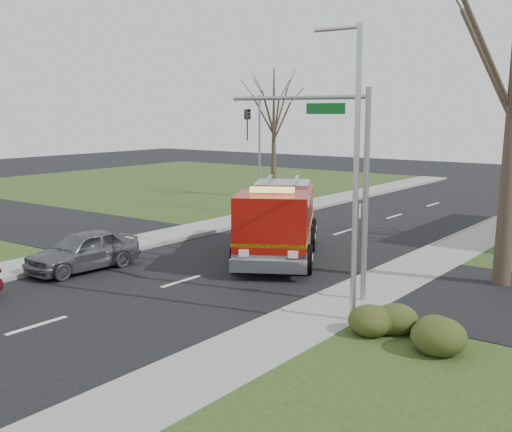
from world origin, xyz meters
The scene contains 10 objects.
ground centered at (0.00, 0.00, 0.00)m, with size 120.00×120.00×0.00m, color black.
sidewalk_right centered at (6.20, 0.00, 0.07)m, with size 2.40×80.00×0.15m, color gray.
sidewalk_left centered at (-6.20, 0.00, 0.07)m, with size 2.40×80.00×0.15m, color gray.
hedge_corner centered at (9.00, -1.00, 0.58)m, with size 2.80×2.00×0.90m, color #2F3914.
bare_tree_left centered at (-10.00, 20.00, 5.56)m, with size 4.50×4.50×9.00m.
traffic_signal_mast centered at (5.21, 1.50, 4.71)m, with size 5.29×0.18×6.80m.
streetlight_pole centered at (7.14, -0.50, 4.55)m, with size 1.48×0.16×8.40m.
utility_pole_far centered at (-6.80, 14.00, 3.50)m, with size 0.14×0.14×7.00m, color gray.
fire_engine centered at (0.57, 5.26, 1.48)m, with size 6.41×8.38×3.26m.
parked_car_maroon centered at (-4.20, -1.00, 0.77)m, with size 1.82×4.53×1.54m, color #515258.
Camera 1 is at (15.55, -16.36, 6.07)m, focal length 45.00 mm.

